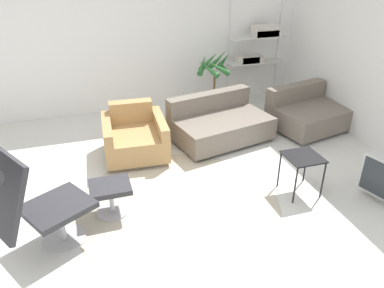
{
  "coord_description": "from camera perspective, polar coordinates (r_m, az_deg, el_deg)",
  "views": [
    {
      "loc": [
        -0.91,
        -3.56,
        2.65
      ],
      "look_at": [
        0.29,
        0.27,
        0.55
      ],
      "focal_mm": 35.0,
      "sensor_mm": 36.0,
      "label": 1
    }
  ],
  "objects": [
    {
      "name": "ground_plane",
      "position": [
        4.53,
        -2.54,
        -8.2
      ],
      "size": [
        12.0,
        12.0,
        0.0
      ],
      "primitive_type": "plane",
      "color": "silver"
    },
    {
      "name": "wall_back",
      "position": [
        6.73,
        -9.76,
        16.58
      ],
      "size": [
        12.0,
        0.09,
        2.8
      ],
      "color": "white",
      "rests_on": "ground_plane"
    },
    {
      "name": "round_rug",
      "position": [
        4.42,
        -2.19,
        -9.15
      ],
      "size": [
        2.39,
        2.39,
        0.01
      ],
      "color": "#BCB29E",
      "rests_on": "ground_plane"
    },
    {
      "name": "lounge_chair",
      "position": [
        3.68,
        -24.41,
        -7.33
      ],
      "size": [
        1.08,
        0.92,
        1.2
      ],
      "rotation": [
        0.0,
        0.0,
        -1.04
      ],
      "color": "#BCBCC1",
      "rests_on": "ground_plane"
    },
    {
      "name": "ottoman",
      "position": [
        4.25,
        -12.3,
        -7.23
      ],
      "size": [
        0.45,
        0.38,
        0.37
      ],
      "color": "#BCBCC1",
      "rests_on": "ground_plane"
    },
    {
      "name": "armchair_red",
      "position": [
        5.37,
        -8.73,
        0.9
      ],
      "size": [
        0.9,
        0.94,
        0.7
      ],
      "rotation": [
        0.0,
        0.0,
        3.09
      ],
      "color": "silver",
      "rests_on": "ground_plane"
    },
    {
      "name": "couch_low",
      "position": [
        5.78,
        4.17,
        2.97
      ],
      "size": [
        1.59,
        1.2,
        0.66
      ],
      "rotation": [
        0.0,
        0.0,
        3.36
      ],
      "color": "black",
      "rests_on": "ground_plane"
    },
    {
      "name": "couch_second",
      "position": [
        6.42,
        17.16,
        4.37
      ],
      "size": [
        1.31,
        1.14,
        0.66
      ],
      "rotation": [
        0.0,
        0.0,
        3.36
      ],
      "color": "black",
      "rests_on": "ground_plane"
    },
    {
      "name": "side_table",
      "position": [
        4.59,
        16.53,
        -2.43
      ],
      "size": [
        0.41,
        0.41,
        0.5
      ],
      "color": "black",
      "rests_on": "ground_plane"
    },
    {
      "name": "potted_plant",
      "position": [
        6.65,
        3.36,
        9.94
      ],
      "size": [
        0.62,
        0.66,
        1.13
      ],
      "color": "#333338",
      "rests_on": "ground_plane"
    },
    {
      "name": "shelf_unit",
      "position": [
        7.17,
        10.02,
        14.72
      ],
      "size": [
        1.07,
        0.28,
        1.99
      ],
      "color": "#BCBCC1",
      "rests_on": "ground_plane"
    }
  ]
}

